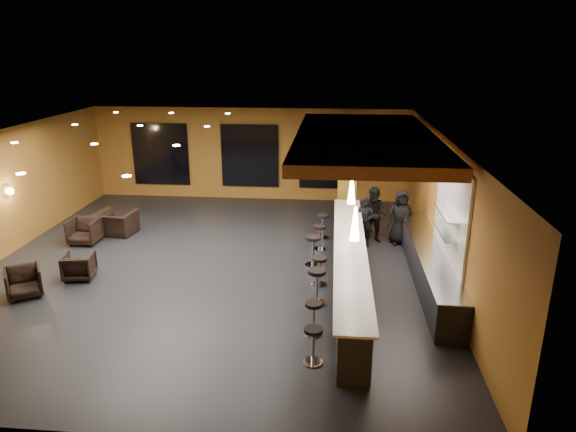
# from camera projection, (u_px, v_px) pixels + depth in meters

# --- Properties ---
(floor) EXTENTS (12.00, 13.00, 0.10)m
(floor) POSITION_uv_depth(u_px,v_px,m) (214.00, 266.00, 14.04)
(floor) COLOR black
(floor) RESTS_ON ground
(ceiling) EXTENTS (12.00, 13.00, 0.10)m
(ceiling) POSITION_uv_depth(u_px,v_px,m) (207.00, 135.00, 12.91)
(ceiling) COLOR black
(wall_back) EXTENTS (12.00, 0.10, 3.50)m
(wall_back) POSITION_uv_depth(u_px,v_px,m) (250.00, 154.00, 19.67)
(wall_back) COLOR #9E6423
(wall_back) RESTS_ON floor
(wall_front) EXTENTS (12.00, 0.10, 3.50)m
(wall_front) POSITION_uv_depth(u_px,v_px,m) (103.00, 337.00, 7.28)
(wall_front) COLOR #9E6423
(wall_front) RESTS_ON floor
(wall_right) EXTENTS (0.10, 13.00, 3.50)m
(wall_right) POSITION_uv_depth(u_px,v_px,m) (446.00, 210.00, 12.96)
(wall_right) COLOR #9E6423
(wall_right) RESTS_ON floor
(wood_soffit) EXTENTS (3.60, 8.00, 0.28)m
(wood_soffit) POSITION_uv_depth(u_px,v_px,m) (365.00, 138.00, 13.57)
(wood_soffit) COLOR #BA6936
(wood_soffit) RESTS_ON ceiling
(window_left) EXTENTS (2.20, 0.06, 2.40)m
(window_left) POSITION_uv_depth(u_px,v_px,m) (161.00, 154.00, 19.88)
(window_left) COLOR black
(window_left) RESTS_ON wall_back
(window_center) EXTENTS (2.20, 0.06, 2.40)m
(window_center) POSITION_uv_depth(u_px,v_px,m) (250.00, 156.00, 19.58)
(window_center) COLOR black
(window_center) RESTS_ON wall_back
(window_right) EXTENTS (2.20, 0.06, 2.40)m
(window_right) POSITION_uv_depth(u_px,v_px,m) (329.00, 157.00, 19.32)
(window_right) COLOR black
(window_right) RESTS_ON wall_back
(tile_backsplash) EXTENTS (0.06, 3.20, 2.40)m
(tile_backsplash) POSITION_uv_depth(u_px,v_px,m) (451.00, 213.00, 11.94)
(tile_backsplash) COLOR white
(tile_backsplash) RESTS_ON wall_right
(bar_counter) EXTENTS (0.60, 8.00, 1.00)m
(bar_counter) POSITION_uv_depth(u_px,v_px,m) (349.00, 268.00, 12.61)
(bar_counter) COLOR black
(bar_counter) RESTS_ON floor
(bar_top) EXTENTS (0.78, 8.10, 0.05)m
(bar_top) POSITION_uv_depth(u_px,v_px,m) (350.00, 248.00, 12.45)
(bar_top) COLOR white
(bar_top) RESTS_ON bar_counter
(prep_counter) EXTENTS (0.70, 6.00, 0.86)m
(prep_counter) POSITION_uv_depth(u_px,v_px,m) (428.00, 265.00, 12.93)
(prep_counter) COLOR black
(prep_counter) RESTS_ON floor
(prep_top) EXTENTS (0.72, 6.00, 0.03)m
(prep_top) POSITION_uv_depth(u_px,v_px,m) (430.00, 248.00, 12.79)
(prep_top) COLOR silver
(prep_top) RESTS_ON prep_counter
(wall_shelf_lower) EXTENTS (0.30, 1.50, 0.03)m
(wall_shelf_lower) POSITION_uv_depth(u_px,v_px,m) (445.00, 231.00, 11.89)
(wall_shelf_lower) COLOR silver
(wall_shelf_lower) RESTS_ON wall_right
(wall_shelf_upper) EXTENTS (0.30, 1.50, 0.03)m
(wall_shelf_upper) POSITION_uv_depth(u_px,v_px,m) (447.00, 213.00, 11.75)
(wall_shelf_upper) COLOR silver
(wall_shelf_upper) RESTS_ON wall_right
(column) EXTENTS (0.60, 0.60, 3.50)m
(column) POSITION_uv_depth(u_px,v_px,m) (347.00, 174.00, 16.56)
(column) COLOR olive
(column) RESTS_ON floor
(wall_sconce) EXTENTS (0.22, 0.22, 0.22)m
(wall_sconce) POSITION_uv_depth(u_px,v_px,m) (10.00, 191.00, 14.44)
(wall_sconce) COLOR #FFE5B2
(wall_sconce) RESTS_ON wall_left
(pendant_0) EXTENTS (0.20, 0.20, 0.70)m
(pendant_0) POSITION_uv_depth(u_px,v_px,m) (355.00, 224.00, 10.14)
(pendant_0) COLOR white
(pendant_0) RESTS_ON wood_soffit
(pendant_1) EXTENTS (0.20, 0.20, 0.70)m
(pendant_1) POSITION_uv_depth(u_px,v_px,m) (352.00, 190.00, 12.50)
(pendant_1) COLOR white
(pendant_1) RESTS_ON wood_soffit
(pendant_2) EXTENTS (0.20, 0.20, 0.70)m
(pendant_2) POSITION_uv_depth(u_px,v_px,m) (349.00, 167.00, 14.86)
(pendant_2) COLOR white
(pendant_2) RESTS_ON wood_soffit
(staff_a) EXTENTS (0.60, 0.44, 1.51)m
(staff_a) POSITION_uv_depth(u_px,v_px,m) (364.00, 222.00, 15.12)
(staff_a) COLOR black
(staff_a) RESTS_ON floor
(staff_b) EXTENTS (0.98, 0.86, 1.71)m
(staff_b) POSITION_uv_depth(u_px,v_px,m) (375.00, 215.00, 15.43)
(staff_b) COLOR black
(staff_b) RESTS_ON floor
(staff_c) EXTENTS (0.87, 0.62, 1.68)m
(staff_c) POSITION_uv_depth(u_px,v_px,m) (401.00, 217.00, 15.30)
(staff_c) COLOR black
(staff_c) RESTS_ON floor
(armchair_a) EXTENTS (1.07, 1.08, 0.72)m
(armchair_a) POSITION_uv_depth(u_px,v_px,m) (24.00, 282.00, 12.17)
(armchair_a) COLOR black
(armchair_a) RESTS_ON floor
(armchair_b) EXTENTS (0.84, 0.86, 0.67)m
(armchair_b) POSITION_uv_depth(u_px,v_px,m) (79.00, 266.00, 13.11)
(armchair_b) COLOR black
(armchair_b) RESTS_ON floor
(armchair_c) EXTENTS (0.83, 0.86, 0.77)m
(armchair_c) POSITION_uv_depth(u_px,v_px,m) (84.00, 231.00, 15.44)
(armchair_c) COLOR black
(armchair_c) RESTS_ON floor
(armchair_d) EXTENTS (1.28, 1.16, 0.75)m
(armchair_d) POSITION_uv_depth(u_px,v_px,m) (116.00, 223.00, 16.20)
(armchair_d) COLOR black
(armchair_d) RESTS_ON floor
(bar_stool_0) EXTENTS (0.37, 0.37, 0.74)m
(bar_stool_0) POSITION_uv_depth(u_px,v_px,m) (313.00, 341.00, 9.54)
(bar_stool_0) COLOR silver
(bar_stool_0) RESTS_ON floor
(bar_stool_1) EXTENTS (0.37, 0.37, 0.73)m
(bar_stool_1) POSITION_uv_depth(u_px,v_px,m) (313.00, 314.00, 10.50)
(bar_stool_1) COLOR silver
(bar_stool_1) RESTS_ON floor
(bar_stool_2) EXTENTS (0.44, 0.44, 0.86)m
(bar_stool_2) POSITION_uv_depth(u_px,v_px,m) (317.00, 282.00, 11.73)
(bar_stool_2) COLOR silver
(bar_stool_2) RESTS_ON floor
(bar_stool_3) EXTENTS (0.38, 0.38, 0.75)m
(bar_stool_3) POSITION_uv_depth(u_px,v_px,m) (319.00, 268.00, 12.67)
(bar_stool_3) COLOR silver
(bar_stool_3) RESTS_ON floor
(bar_stool_4) EXTENTS (0.43, 0.43, 0.85)m
(bar_stool_4) POSITION_uv_depth(u_px,v_px,m) (313.00, 247.00, 13.79)
(bar_stool_4) COLOR silver
(bar_stool_4) RESTS_ON floor
(bar_stool_5) EXTENTS (0.37, 0.37, 0.74)m
(bar_stool_5) POSITION_uv_depth(u_px,v_px,m) (319.00, 234.00, 14.93)
(bar_stool_5) COLOR silver
(bar_stool_5) RESTS_ON floor
(bar_stool_6) EXTENTS (0.39, 0.39, 0.77)m
(bar_stool_6) POSITION_uv_depth(u_px,v_px,m) (323.00, 223.00, 15.81)
(bar_stool_6) COLOR silver
(bar_stool_6) RESTS_ON floor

